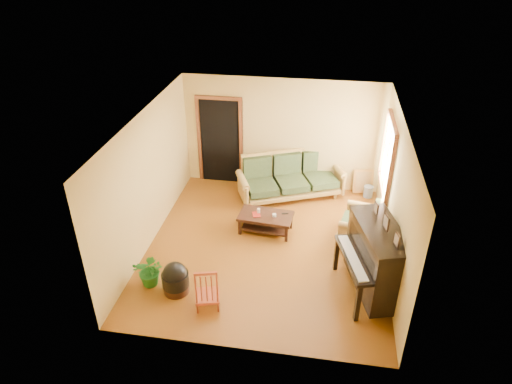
% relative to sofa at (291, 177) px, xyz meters
% --- Properties ---
extents(floor, '(5.00, 5.00, 0.00)m').
position_rel_sofa_xyz_m(floor, '(-0.28, -1.98, -0.50)').
color(floor, '#5E310C').
rests_on(floor, ground).
extents(doorway, '(1.08, 0.16, 2.05)m').
position_rel_sofa_xyz_m(doorway, '(-1.73, 0.50, 0.53)').
color(doorway, black).
rests_on(doorway, floor).
extents(window, '(0.12, 1.36, 1.46)m').
position_rel_sofa_xyz_m(window, '(1.93, -0.68, 1.00)').
color(window, white).
rests_on(window, right_wall).
extents(sofa, '(2.52, 1.82, 1.00)m').
position_rel_sofa_xyz_m(sofa, '(0.00, 0.00, 0.00)').
color(sofa, olive).
rests_on(sofa, floor).
extents(coffee_table, '(1.12, 0.69, 0.39)m').
position_rel_sofa_xyz_m(coffee_table, '(-0.37, -1.45, -0.30)').
color(coffee_table, black).
rests_on(coffee_table, floor).
extents(armchair, '(1.00, 1.03, 0.87)m').
position_rel_sofa_xyz_m(armchair, '(1.48, -1.39, -0.06)').
color(armchair, olive).
rests_on(armchair, floor).
extents(piano, '(1.22, 1.63, 1.29)m').
position_rel_sofa_xyz_m(piano, '(1.68, -2.90, 0.14)').
color(piano, black).
rests_on(piano, floor).
extents(footstool, '(0.50, 0.50, 0.44)m').
position_rel_sofa_xyz_m(footstool, '(-1.62, -3.45, -0.28)').
color(footstool, black).
rests_on(footstool, floor).
extents(red_chair, '(0.48, 0.51, 0.83)m').
position_rel_sofa_xyz_m(red_chair, '(-1.01, -3.68, -0.08)').
color(red_chair, maroon).
rests_on(red_chair, floor).
extents(leaning_frame, '(0.47, 0.20, 0.61)m').
position_rel_sofa_xyz_m(leaning_frame, '(1.63, 0.45, -0.20)').
color(leaning_frame, gold).
rests_on(leaning_frame, floor).
extents(ceramic_crock, '(0.28, 0.28, 0.27)m').
position_rel_sofa_xyz_m(ceramic_crock, '(1.76, 0.28, -0.36)').
color(ceramic_crock, '#375EA5').
rests_on(ceramic_crock, floor).
extents(potted_plant, '(0.56, 0.49, 0.59)m').
position_rel_sofa_xyz_m(potted_plant, '(-2.09, -3.34, -0.20)').
color(potted_plant, '#1C5C1A').
rests_on(potted_plant, floor).
extents(book, '(0.20, 0.24, 0.02)m').
position_rel_sofa_xyz_m(book, '(-0.63, -1.50, -0.10)').
color(book, maroon).
rests_on(book, coffee_table).
extents(candle, '(0.08, 0.08, 0.11)m').
position_rel_sofa_xyz_m(candle, '(-0.52, -1.41, -0.05)').
color(candle, silver).
rests_on(candle, coffee_table).
extents(glass_jar, '(0.10, 0.10, 0.05)m').
position_rel_sofa_xyz_m(glass_jar, '(-0.19, -1.47, -0.08)').
color(glass_jar, silver).
rests_on(glass_jar, coffee_table).
extents(remote, '(0.14, 0.06, 0.01)m').
position_rel_sofa_xyz_m(remote, '(0.00, -1.34, -0.10)').
color(remote, black).
rests_on(remote, coffee_table).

